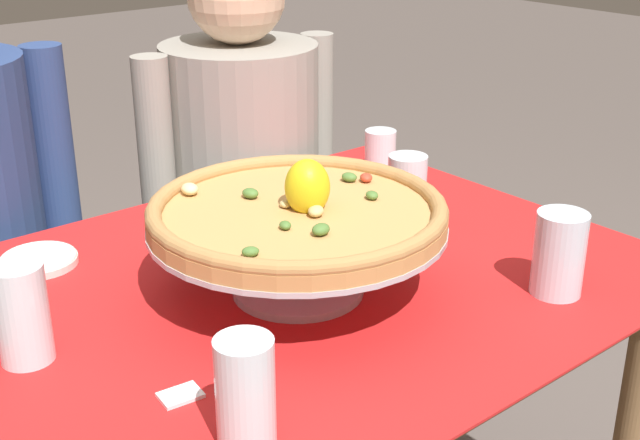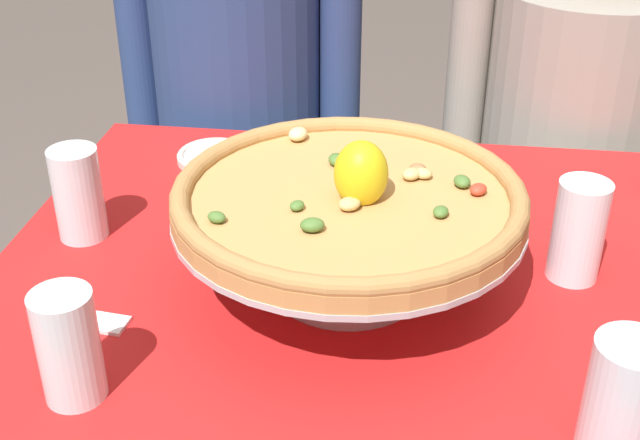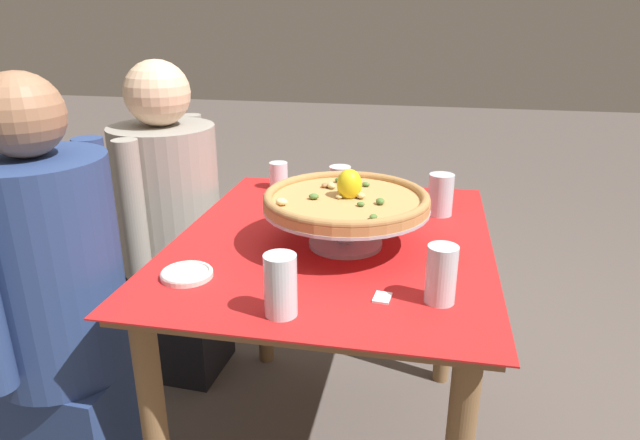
{
  "view_description": "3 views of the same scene",
  "coord_description": "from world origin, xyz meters",
  "px_view_note": "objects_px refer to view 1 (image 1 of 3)",
  "views": [
    {
      "loc": [
        -0.74,
        -0.93,
        1.33
      ],
      "look_at": [
        -0.01,
        -0.05,
        0.85
      ],
      "focal_mm": 47.38,
      "sensor_mm": 36.0,
      "label": 1
    },
    {
      "loc": [
        0.04,
        -0.93,
        1.36
      ],
      "look_at": [
        -0.08,
        -0.01,
        0.82
      ],
      "focal_mm": 46.95,
      "sensor_mm": 36.0,
      "label": 2
    },
    {
      "loc": [
        -1.41,
        -0.24,
        1.34
      ],
      "look_at": [
        -0.1,
        0.02,
        0.83
      ],
      "focal_mm": 31.4,
      "sensor_mm": 36.0,
      "label": 3
    }
  ],
  "objects_px": {
    "water_glass_side_left": "(23,318)",
    "diner_right": "(244,201)",
    "water_glass_side_right": "(407,197)",
    "pizza": "(298,211)",
    "side_plate": "(39,260)",
    "water_glass_front_right": "(559,258)",
    "water_glass_front_left": "(246,399)",
    "pizza_stand": "(298,242)",
    "sugar_packet": "(180,395)",
    "water_glass_back_right": "(380,155)"
  },
  "relations": [
    {
      "from": "water_glass_side_left",
      "to": "diner_right",
      "type": "bearing_deg",
      "value": 39.01
    },
    {
      "from": "water_glass_side_right",
      "to": "diner_right",
      "type": "bearing_deg",
      "value": 81.7
    },
    {
      "from": "pizza",
      "to": "side_plate",
      "type": "height_order",
      "value": "pizza"
    },
    {
      "from": "water_glass_side_left",
      "to": "water_glass_front_right",
      "type": "xyz_separation_m",
      "value": [
        0.68,
        -0.32,
        -0.0
      ]
    },
    {
      "from": "side_plate",
      "to": "water_glass_front_left",
      "type": "bearing_deg",
      "value": -90.53
    },
    {
      "from": "pizza_stand",
      "to": "diner_right",
      "type": "distance_m",
      "value": 0.83
    },
    {
      "from": "pizza",
      "to": "diner_right",
      "type": "bearing_deg",
      "value": 61.3
    },
    {
      "from": "pizza",
      "to": "sugar_packet",
      "type": "xyz_separation_m",
      "value": [
        -0.28,
        -0.12,
        -0.13
      ]
    },
    {
      "from": "water_glass_back_right",
      "to": "sugar_packet",
      "type": "xyz_separation_m",
      "value": [
        -0.74,
        -0.43,
        -0.04
      ]
    },
    {
      "from": "pizza_stand",
      "to": "water_glass_side_left",
      "type": "relative_size",
      "value": 3.27
    },
    {
      "from": "water_glass_side_right",
      "to": "water_glass_side_left",
      "type": "height_order",
      "value": "water_glass_side_right"
    },
    {
      "from": "side_plate",
      "to": "pizza_stand",
      "type": "bearing_deg",
      "value": -52.4
    },
    {
      "from": "diner_right",
      "to": "water_glass_front_right",
      "type": "bearing_deg",
      "value": -95.36
    },
    {
      "from": "water_glass_back_right",
      "to": "water_glass_front_right",
      "type": "distance_m",
      "value": 0.58
    },
    {
      "from": "diner_right",
      "to": "pizza_stand",
      "type": "bearing_deg",
      "value": -118.75
    },
    {
      "from": "water_glass_back_right",
      "to": "water_glass_side_left",
      "type": "height_order",
      "value": "water_glass_side_left"
    },
    {
      "from": "water_glass_side_right",
      "to": "sugar_packet",
      "type": "relative_size",
      "value": 2.73
    },
    {
      "from": "water_glass_front_left",
      "to": "water_glass_front_right",
      "type": "distance_m",
      "value": 0.56
    },
    {
      "from": "pizza",
      "to": "water_glass_back_right",
      "type": "xyz_separation_m",
      "value": [
        0.46,
        0.31,
        -0.09
      ]
    },
    {
      "from": "pizza",
      "to": "water_glass_front_right",
      "type": "distance_m",
      "value": 0.39
    },
    {
      "from": "water_glass_side_right",
      "to": "water_glass_side_left",
      "type": "relative_size",
      "value": 1.02
    },
    {
      "from": "water_glass_front_left",
      "to": "diner_right",
      "type": "height_order",
      "value": "diner_right"
    },
    {
      "from": "water_glass_back_right",
      "to": "diner_right",
      "type": "xyz_separation_m",
      "value": [
        -0.08,
        0.39,
        -0.2
      ]
    },
    {
      "from": "water_glass_side_right",
      "to": "pizza",
      "type": "bearing_deg",
      "value": -167.67
    },
    {
      "from": "pizza_stand",
      "to": "side_plate",
      "type": "bearing_deg",
      "value": 127.6
    },
    {
      "from": "water_glass_side_right",
      "to": "water_glass_back_right",
      "type": "bearing_deg",
      "value": 55.18
    },
    {
      "from": "water_glass_front_right",
      "to": "water_glass_side_left",
      "type": "bearing_deg",
      "value": 154.54
    },
    {
      "from": "water_glass_side_left",
      "to": "sugar_packet",
      "type": "xyz_separation_m",
      "value": [
        0.11,
        -0.2,
        -0.06
      ]
    },
    {
      "from": "pizza",
      "to": "water_glass_side_left",
      "type": "bearing_deg",
      "value": 168.87
    },
    {
      "from": "pizza",
      "to": "water_glass_front_left",
      "type": "bearing_deg",
      "value": -137.41
    },
    {
      "from": "water_glass_back_right",
      "to": "water_glass_front_left",
      "type": "relative_size",
      "value": 0.71
    },
    {
      "from": "water_glass_back_right",
      "to": "water_glass_front_right",
      "type": "xyz_separation_m",
      "value": [
        -0.17,
        -0.56,
        0.02
      ]
    },
    {
      "from": "water_glass_front_left",
      "to": "sugar_packet",
      "type": "height_order",
      "value": "water_glass_front_left"
    },
    {
      "from": "water_glass_side_right",
      "to": "sugar_packet",
      "type": "bearing_deg",
      "value": -161.79
    },
    {
      "from": "pizza_stand",
      "to": "pizza",
      "type": "xyz_separation_m",
      "value": [
        0.0,
        0.0,
        0.05
      ]
    },
    {
      "from": "water_glass_back_right",
      "to": "water_glass_side_left",
      "type": "relative_size",
      "value": 0.69
    },
    {
      "from": "water_glass_front_right",
      "to": "diner_right",
      "type": "relative_size",
      "value": 0.11
    },
    {
      "from": "water_glass_side_right",
      "to": "water_glass_front_left",
      "type": "height_order",
      "value": "water_glass_side_right"
    },
    {
      "from": "water_glass_back_right",
      "to": "side_plate",
      "type": "xyz_separation_m",
      "value": [
        -0.72,
        0.03,
        -0.03
      ]
    },
    {
      "from": "pizza_stand",
      "to": "sugar_packet",
      "type": "distance_m",
      "value": 0.31
    },
    {
      "from": "water_glass_side_left",
      "to": "water_glass_front_left",
      "type": "bearing_deg",
      "value": -69.8
    },
    {
      "from": "water_glass_side_right",
      "to": "side_plate",
      "type": "height_order",
      "value": "water_glass_side_right"
    },
    {
      "from": "pizza_stand",
      "to": "sugar_packet",
      "type": "xyz_separation_m",
      "value": [
        -0.28,
        -0.12,
        -0.08
      ]
    },
    {
      "from": "water_glass_side_right",
      "to": "water_glass_front_right",
      "type": "height_order",
      "value": "water_glass_side_right"
    },
    {
      "from": "water_glass_side_left",
      "to": "water_glass_front_left",
      "type": "relative_size",
      "value": 1.03
    },
    {
      "from": "water_glass_side_right",
      "to": "water_glass_back_right",
      "type": "relative_size",
      "value": 1.48
    },
    {
      "from": "water_glass_side_right",
      "to": "sugar_packet",
      "type": "xyz_separation_m",
      "value": [
        -0.57,
        -0.19,
        -0.06
      ]
    },
    {
      "from": "sugar_packet",
      "to": "diner_right",
      "type": "relative_size",
      "value": 0.04
    },
    {
      "from": "pizza",
      "to": "water_glass_side_right",
      "type": "bearing_deg",
      "value": 12.33
    },
    {
      "from": "water_glass_front_left",
      "to": "water_glass_front_right",
      "type": "height_order",
      "value": "water_glass_front_left"
    }
  ]
}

